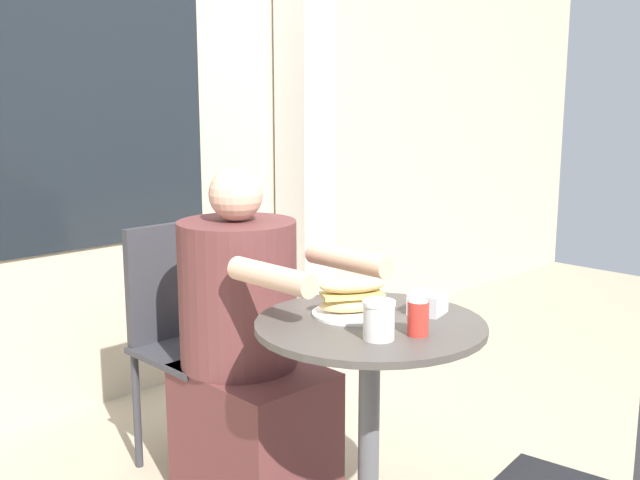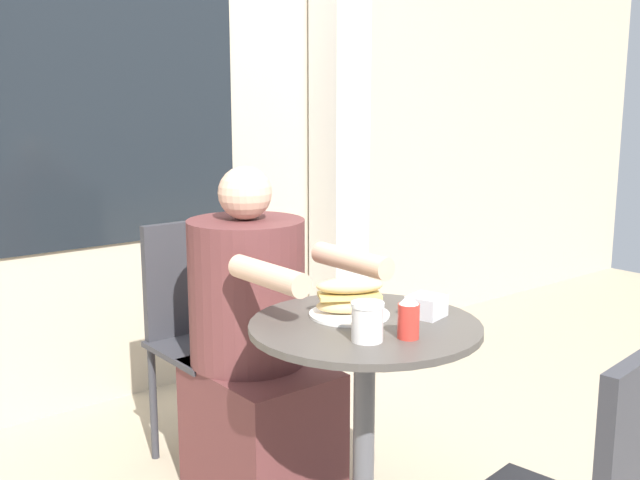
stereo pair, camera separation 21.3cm
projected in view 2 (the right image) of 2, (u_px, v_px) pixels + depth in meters
name	position (u px, v px, depth m)	size (l,w,h in m)	color
storefront_wall	(109.00, 76.00, 3.11)	(8.00, 0.09, 2.80)	#B7A88E
lattice_pillar	(339.00, 120.00, 3.71)	(0.22, 0.22, 2.40)	beige
cafe_table	(364.00, 392.00, 2.06)	(0.63, 0.63, 0.71)	#47423D
diner_chair	(200.00, 319.00, 2.72)	(0.38, 0.38, 0.87)	#333338
seated_diner	(255.00, 359.00, 2.46)	(0.38, 0.69, 1.10)	brown
sandwich_on_plate	(349.00, 300.00, 2.09)	(0.23, 0.23, 0.11)	white
drink_cup	(367.00, 322.00, 1.87)	(0.08, 0.08, 0.10)	silver
napkin_box	(426.00, 306.00, 2.08)	(0.11, 0.11, 0.06)	silver
condiment_bottle	(409.00, 317.00, 1.89)	(0.06, 0.06, 0.12)	red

